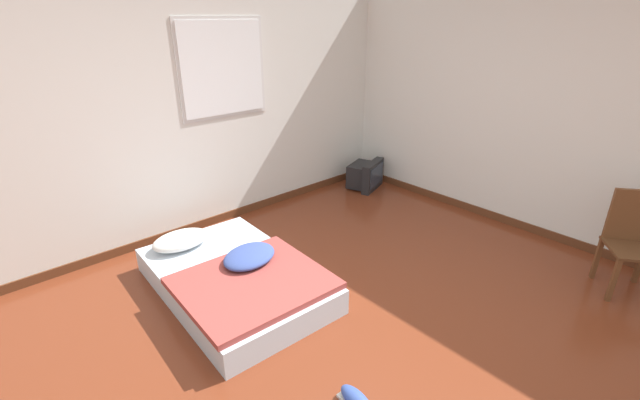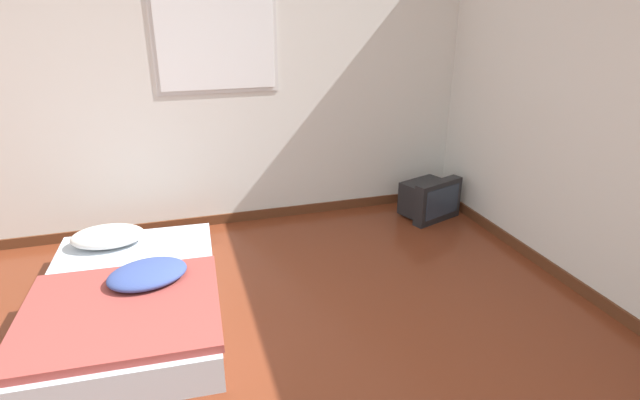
{
  "view_description": "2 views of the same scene",
  "coord_description": "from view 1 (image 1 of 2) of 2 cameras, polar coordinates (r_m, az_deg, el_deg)",
  "views": [
    {
      "loc": [
        -1.79,
        -1.54,
        2.21
      ],
      "look_at": [
        0.99,
        1.54,
        0.4
      ],
      "focal_mm": 24.0,
      "sensor_mm": 36.0,
      "label": 1
    },
    {
      "loc": [
        0.12,
        -1.74,
        1.91
      ],
      "look_at": [
        1.16,
        1.66,
        0.49
      ],
      "focal_mm": 28.0,
      "sensor_mm": 36.0,
      "label": 2
    }
  ],
  "objects": [
    {
      "name": "crt_tv",
      "position": [
        5.9,
        6.09,
        3.34
      ],
      "size": [
        0.56,
        0.49,
        0.39
      ],
      "color": "black",
      "rests_on": "ground_plane"
    },
    {
      "name": "ground_plane",
      "position": [
        3.23,
        5.54,
        -19.65
      ],
      "size": [
        20.0,
        20.0,
        0.0
      ],
      "primitive_type": "plane",
      "color": "maroon"
    },
    {
      "name": "mattress_bed",
      "position": [
        3.79,
        -11.37,
        -10.0
      ],
      "size": [
        1.19,
        1.77,
        0.36
      ],
      "color": "silver",
      "rests_on": "ground_plane"
    },
    {
      "name": "wall_right",
      "position": [
        4.91,
        29.1,
        9.8
      ],
      "size": [
        0.08,
        7.49,
        2.6
      ],
      "color": "silver",
      "rests_on": "ground_plane"
    },
    {
      "name": "wooden_chair",
      "position": [
        4.47,
        36.2,
        -3.8
      ],
      "size": [
        0.55,
        0.55,
        0.88
      ],
      "color": "brown",
      "rests_on": "ground_plane"
    },
    {
      "name": "wall_back",
      "position": [
        4.58,
        -18.48,
        10.82
      ],
      "size": [
        7.9,
        0.08,
        2.6
      ],
      "color": "silver",
      "rests_on": "ground_plane"
    }
  ]
}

